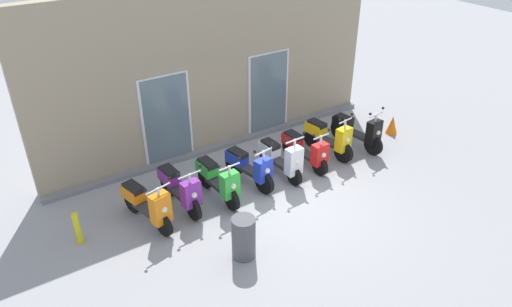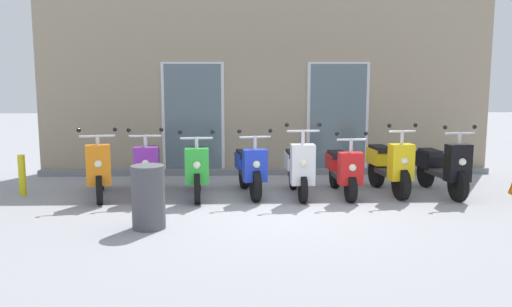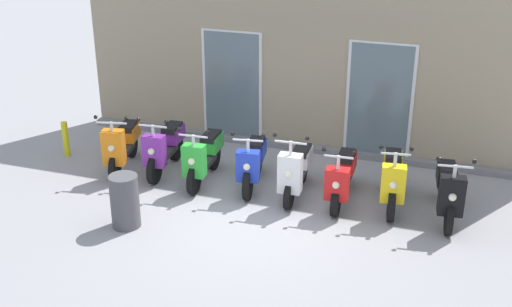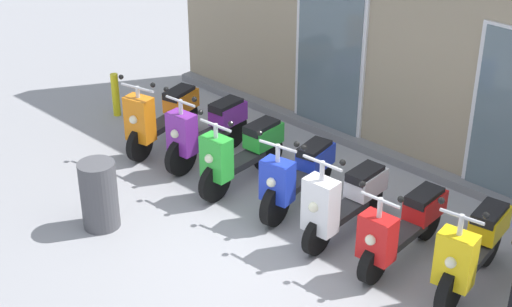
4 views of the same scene
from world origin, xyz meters
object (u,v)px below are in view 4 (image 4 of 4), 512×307
(trash_bin, at_px, (99,195))
(curb_bollard, at_px, (116,95))
(scooter_orange, at_px, (161,115))
(scooter_purple, at_px, (206,129))
(scooter_yellow, at_px, (472,249))
(scooter_white, at_px, (343,200))
(scooter_blue, at_px, (298,175))
(scooter_red, at_px, (402,226))
(scooter_green, at_px, (241,152))

(trash_bin, relative_size, curb_bollard, 1.23)
(scooter_orange, relative_size, scooter_purple, 0.98)
(trash_bin, bearing_deg, scooter_orange, 120.73)
(trash_bin, bearing_deg, scooter_yellow, 28.03)
(scooter_orange, relative_size, curb_bollard, 2.25)
(scooter_white, bearing_deg, scooter_purple, 176.21)
(scooter_purple, xyz_separation_m, scooter_blue, (1.73, -0.04, -0.03))
(scooter_red, distance_m, curb_bollard, 5.50)
(scooter_orange, xyz_separation_m, curb_bollard, (-1.37, 0.19, -0.15))
(scooter_blue, xyz_separation_m, curb_bollard, (-3.89, 0.07, -0.11))
(scooter_green, bearing_deg, scooter_blue, 7.62)
(scooter_orange, xyz_separation_m, scooter_blue, (2.53, 0.12, -0.04))
(scooter_purple, height_order, trash_bin, scooter_purple)
(scooter_purple, relative_size, curb_bollard, 2.30)
(scooter_blue, height_order, curb_bollard, scooter_blue)
(scooter_orange, relative_size, scooter_blue, 1.00)
(scooter_blue, xyz_separation_m, scooter_yellow, (2.43, 0.03, 0.03))
(scooter_purple, bearing_deg, scooter_red, -1.37)
(scooter_green, bearing_deg, scooter_red, 1.72)
(scooter_red, bearing_deg, scooter_white, -173.41)
(curb_bollard, bearing_deg, scooter_orange, -7.91)
(scooter_orange, height_order, curb_bollard, scooter_orange)
(scooter_yellow, bearing_deg, scooter_blue, -179.27)
(scooter_blue, height_order, scooter_red, scooter_blue)
(scooter_blue, bearing_deg, scooter_green, -172.38)
(scooter_blue, bearing_deg, scooter_white, -9.16)
(scooter_red, xyz_separation_m, curb_bollard, (-5.50, 0.11, -0.09))
(curb_bollard, bearing_deg, scooter_purple, -0.89)
(scooter_orange, distance_m, scooter_yellow, 4.96)
(scooter_red, bearing_deg, scooter_purple, 178.63)
(scooter_green, relative_size, trash_bin, 1.84)
(scooter_red, xyz_separation_m, scooter_yellow, (0.82, 0.07, 0.05))
(scooter_blue, relative_size, scooter_red, 0.98)
(scooter_yellow, distance_m, curb_bollard, 6.32)
(scooter_white, distance_m, scooter_yellow, 1.61)
(scooter_purple, bearing_deg, scooter_white, -3.79)
(scooter_green, height_order, scooter_yellow, scooter_yellow)
(scooter_orange, distance_m, scooter_purple, 0.81)
(scooter_orange, height_order, scooter_white, scooter_white)
(scooter_purple, xyz_separation_m, scooter_white, (2.56, -0.17, 0.00))
(scooter_blue, bearing_deg, curb_bollard, 178.97)
(scooter_yellow, bearing_deg, scooter_green, -177.42)
(scooter_yellow, xyz_separation_m, trash_bin, (-3.83, -2.04, -0.06))
(scooter_yellow, bearing_deg, scooter_purple, 179.93)
(trash_bin, bearing_deg, scooter_green, 74.61)
(curb_bollard, bearing_deg, scooter_red, -1.18)
(scooter_orange, distance_m, scooter_red, 4.13)
(scooter_yellow, bearing_deg, scooter_orange, -178.25)
(scooter_blue, height_order, trash_bin, scooter_blue)
(scooter_white, distance_m, trash_bin, 2.91)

